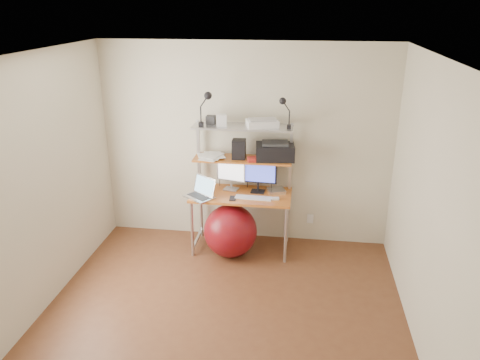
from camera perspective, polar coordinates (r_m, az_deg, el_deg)
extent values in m
plane|color=brown|center=(4.78, -2.29, -16.67)|extent=(3.60, 3.60, 0.00)
plane|color=white|center=(3.81, -2.85, 14.66)|extent=(3.60, 3.60, 0.00)
plane|color=beige|center=(5.81, 0.64, 4.30)|extent=(3.60, 0.00, 3.60)
plane|color=beige|center=(2.64, -9.91, -18.65)|extent=(3.60, 0.00, 3.60)
plane|color=beige|center=(4.78, -24.29, -1.38)|extent=(0.00, 3.60, 3.60)
plane|color=beige|center=(4.22, 22.33, -3.97)|extent=(0.00, 3.60, 3.60)
cube|color=#C87626|center=(5.65, 0.15, -1.85)|extent=(1.20, 0.60, 0.03)
cylinder|color=#B9B9BE|center=(5.67, -5.86, -6.00)|extent=(0.04, 0.04, 0.71)
cylinder|color=#B9B9BE|center=(6.12, -4.73, -3.82)|extent=(0.04, 0.04, 0.71)
cylinder|color=#B9B9BE|center=(5.53, 5.58, -6.73)|extent=(0.04, 0.04, 0.71)
cylinder|color=#B9B9BE|center=(6.00, 5.81, -4.43)|extent=(0.04, 0.04, 0.71)
cube|color=#B9B9BE|center=(5.84, -5.06, 3.29)|extent=(0.03, 0.04, 0.84)
cube|color=#B9B9BE|center=(5.70, 6.20, 2.80)|extent=(0.03, 0.04, 0.84)
cube|color=#C87626|center=(5.62, 0.33, 2.56)|extent=(1.18, 0.34, 0.02)
cube|color=#B9B9BE|center=(5.51, 0.34, 6.51)|extent=(1.18, 0.34, 0.02)
cube|color=silver|center=(6.10, 8.56, -4.69)|extent=(0.08, 0.01, 0.12)
cube|color=#ABABB0|center=(5.77, -1.10, -1.09)|extent=(0.19, 0.16, 0.01)
cylinder|color=#ABABB0|center=(5.77, -1.08, -0.52)|extent=(0.03, 0.03, 0.09)
cube|color=#ABABB0|center=(5.71, -1.09, 1.21)|extent=(0.37, 0.11, 0.28)
plane|color=white|center=(5.69, -1.12, 1.16)|extent=(0.33, 0.07, 0.33)
cube|color=black|center=(5.70, 2.19, -1.40)|extent=(0.17, 0.14, 0.01)
cylinder|color=black|center=(5.70, 2.22, -0.79)|extent=(0.03, 0.03, 0.10)
cube|color=black|center=(5.63, 2.24, 0.98)|extent=(0.46, 0.06, 0.27)
plane|color=blue|center=(5.62, 2.22, 0.92)|extent=(0.41, 0.03, 0.41)
cube|color=silver|center=(5.56, -5.00, -2.05)|extent=(0.42, 0.40, 0.02)
cube|color=#2C2C2F|center=(5.56, -5.01, -1.95)|extent=(0.32, 0.29, 0.00)
cube|color=silver|center=(5.59, -4.11, -0.60)|extent=(0.31, 0.26, 0.22)
plane|color=#7DB1D0|center=(5.59, -4.11, -0.60)|extent=(0.30, 0.25, 0.30)
cube|color=silver|center=(5.52, 1.63, -2.18)|extent=(0.44, 0.14, 0.01)
cube|color=silver|center=(5.50, 4.33, -2.27)|extent=(0.10, 0.07, 0.02)
cube|color=silver|center=(5.71, 4.43, -1.29)|extent=(0.25, 0.25, 0.04)
cube|color=black|center=(5.51, -0.88, -2.25)|extent=(0.08, 0.14, 0.01)
cube|color=black|center=(5.57, 4.29, 3.45)|extent=(0.48, 0.35, 0.18)
cube|color=#2C2C2F|center=(5.54, 4.32, 4.50)|extent=(0.33, 0.26, 0.03)
cube|color=black|center=(5.58, -0.14, 3.79)|extent=(0.16, 0.16, 0.23)
cube|color=#AD241B|center=(5.51, 1.85, 2.54)|extent=(0.20, 0.16, 0.05)
cube|color=silver|center=(5.46, 2.73, 6.91)|extent=(0.41, 0.32, 0.08)
cube|color=#ABABB0|center=(5.45, 2.74, 7.40)|extent=(0.34, 0.26, 0.01)
cube|color=silver|center=(5.49, -2.29, 7.28)|extent=(0.14, 0.12, 0.14)
cube|color=#2C2C2F|center=(5.58, -3.57, 7.32)|extent=(0.11, 0.11, 0.10)
cube|color=black|center=(5.50, -4.77, 6.79)|extent=(0.05, 0.06, 0.05)
cylinder|color=black|center=(5.47, -4.81, 7.96)|extent=(0.02, 0.02, 0.18)
sphere|color=black|center=(5.39, -3.93, 10.22)|extent=(0.09, 0.09, 0.09)
cube|color=black|center=(5.41, 5.99, 6.47)|extent=(0.04, 0.05, 0.04)
cylinder|color=black|center=(5.38, 6.03, 7.52)|extent=(0.01, 0.01, 0.16)
sphere|color=black|center=(5.33, 5.22, 9.58)|extent=(0.08, 0.08, 0.08)
sphere|color=maroon|center=(5.68, -1.18, -6.22)|extent=(0.64, 0.64, 0.64)
cube|color=white|center=(5.71, -4.08, 2.93)|extent=(0.29, 0.33, 0.00)
cube|color=white|center=(5.63, -3.60, 2.74)|extent=(0.27, 0.32, 0.00)
cube|color=white|center=(5.71, -3.45, 3.07)|extent=(0.25, 0.31, 0.00)
cube|color=white|center=(5.65, -3.27, 2.92)|extent=(0.25, 0.31, 0.00)
cube|color=white|center=(5.67, -3.13, 3.02)|extent=(0.31, 0.34, 0.00)
cube|color=white|center=(5.66, -3.49, 3.05)|extent=(0.29, 0.33, 0.00)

